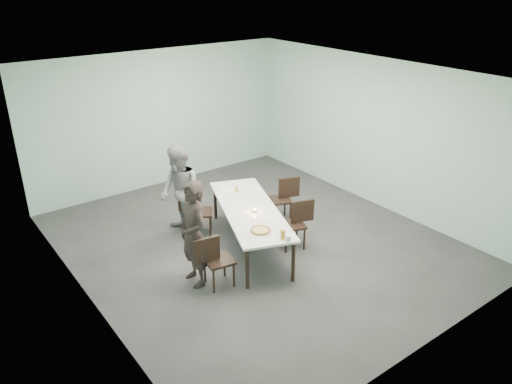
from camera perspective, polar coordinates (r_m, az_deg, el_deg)
ground at (r=9.07m, az=-0.06°, el=-5.74°), size 7.00×7.00×0.00m
room_shell at (r=8.25m, az=-0.06°, el=6.54°), size 6.02×7.02×3.01m
table at (r=8.62m, az=-0.71°, el=-2.23°), size 1.77×2.75×0.75m
chair_near_left at (r=7.68m, az=-4.84°, el=-7.50°), size 0.64×0.48×0.87m
chair_far_left at (r=9.20m, az=-6.86°, el=-1.93°), size 0.64×0.58×0.87m
chair_near_right at (r=8.75m, az=4.64°, el=-3.27°), size 0.65×0.53×0.87m
chair_far_right at (r=9.67m, az=3.16°, el=-0.45°), size 0.65×0.55×0.87m
diner_near at (r=7.63m, az=-7.15°, el=-4.81°), size 0.44×0.64×1.70m
diner_far at (r=9.04m, az=-8.70°, el=-0.06°), size 0.72×0.89×1.71m
pizza at (r=7.85m, az=0.52°, el=-4.41°), size 0.34×0.34×0.04m
side_plate at (r=8.23m, az=1.26°, el=-3.11°), size 0.18×0.18×0.01m
beer_glass at (r=7.63m, az=3.08°, el=-4.86°), size 0.08×0.08×0.15m
water_tumbler at (r=7.59m, az=3.72°, el=-5.30°), size 0.08×0.08×0.09m
tealight at (r=8.46m, az=-0.16°, el=-2.15°), size 0.06×0.06×0.05m
amber_tumbler at (r=9.25m, az=-2.22°, el=0.33°), size 0.07×0.07×0.08m
menu at (r=9.33m, az=-3.17°, el=0.30°), size 0.36×0.31×0.01m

